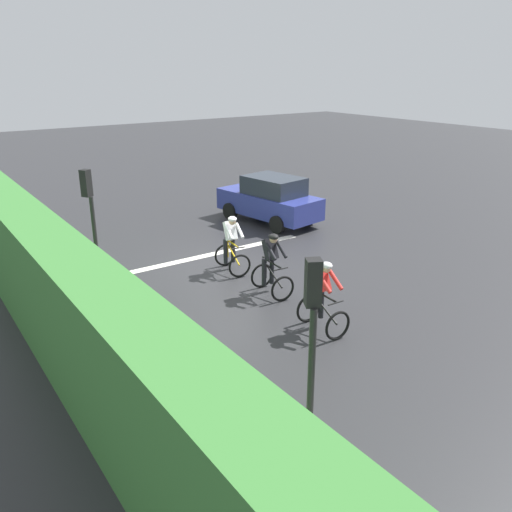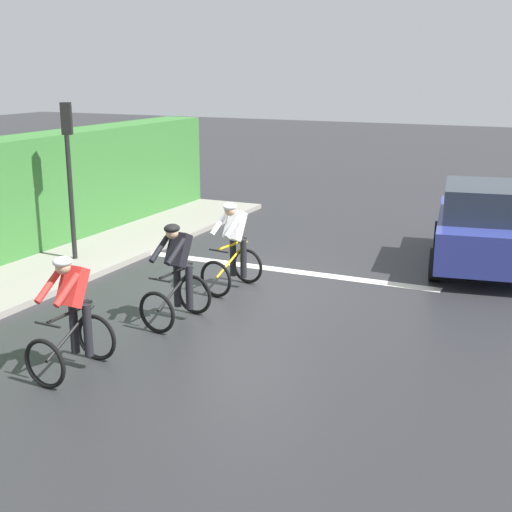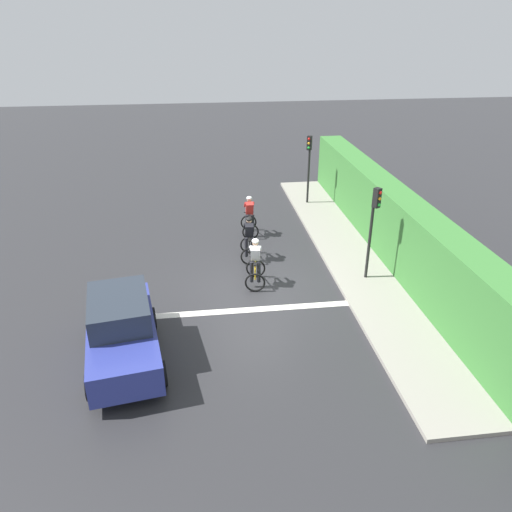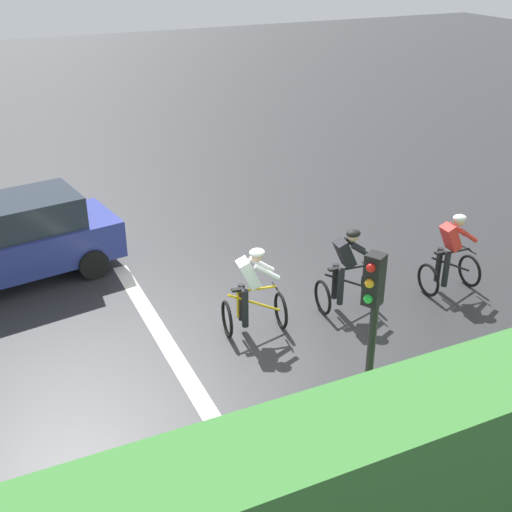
% 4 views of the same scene
% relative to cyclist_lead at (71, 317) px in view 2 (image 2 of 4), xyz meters
% --- Properties ---
extents(ground_plane, '(80.00, 80.00, 0.00)m').
position_rel_cyclist_lead_xyz_m(ground_plane, '(-0.35, -4.49, -0.80)').
color(ground_plane, '#28282B').
extents(road_marking_stop_line, '(7.00, 0.30, 0.01)m').
position_rel_cyclist_lead_xyz_m(road_marking_stop_line, '(-0.35, -5.78, -0.79)').
color(road_marking_stop_line, silver).
rests_on(road_marking_stop_line, ground).
extents(cyclist_lead, '(0.72, 1.11, 1.66)m').
position_rel_cyclist_lead_xyz_m(cyclist_lead, '(0.00, 0.00, 0.00)').
color(cyclist_lead, black).
rests_on(cyclist_lead, ground).
extents(cyclist_second, '(0.77, 1.13, 1.66)m').
position_rel_cyclist_lead_xyz_m(cyclist_second, '(-0.27, -2.26, 0.00)').
color(cyclist_second, black).
rests_on(cyclist_second, ground).
extents(cyclist_mid, '(0.83, 1.17, 1.66)m').
position_rel_cyclist_lead_xyz_m(cyclist_mid, '(-0.30, -4.22, 0.00)').
color(cyclist_mid, black).
rests_on(cyclist_mid, ground).
extents(car_navy, '(2.36, 4.32, 1.76)m').
position_rel_cyclist_lead_xyz_m(car_navy, '(-4.23, -7.70, 0.08)').
color(car_navy, navy).
rests_on(car_navy, ground).
extents(traffic_light_near_crossing, '(0.27, 0.29, 3.34)m').
position_rel_cyclist_lead_xyz_m(traffic_light_near_crossing, '(3.55, -4.42, 1.43)').
color(traffic_light_near_crossing, black).
rests_on(traffic_light_near_crossing, ground).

